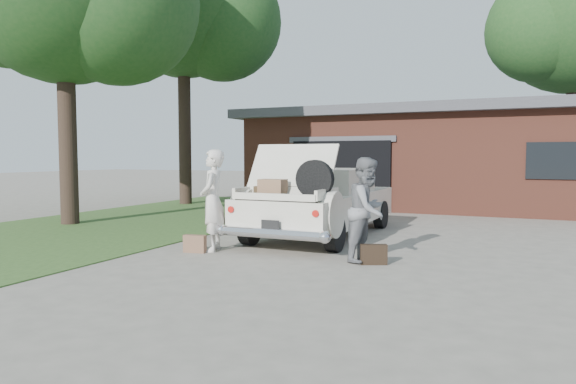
% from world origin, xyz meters
% --- Properties ---
extents(ground, '(90.00, 90.00, 0.00)m').
position_xyz_m(ground, '(0.00, 0.00, 0.00)').
color(ground, gray).
rests_on(ground, ground).
extents(grass_strip, '(6.00, 16.00, 0.02)m').
position_xyz_m(grass_strip, '(-5.50, 3.00, 0.01)').
color(grass_strip, '#2D4C1E').
rests_on(grass_strip, ground).
extents(house, '(12.80, 7.80, 3.30)m').
position_xyz_m(house, '(0.98, 11.47, 1.67)').
color(house, brown).
rests_on(house, ground).
extents(tree_back, '(6.39, 5.56, 10.05)m').
position_xyz_m(tree_back, '(-7.18, 7.76, 6.96)').
color(tree_back, '#38281E').
rests_on(tree_back, ground).
extents(sedan, '(2.03, 5.08, 1.95)m').
position_xyz_m(sedan, '(-0.22, 2.85, 0.75)').
color(sedan, silver).
rests_on(sedan, ground).
extents(woman_left, '(0.65, 0.78, 1.84)m').
position_xyz_m(woman_left, '(-1.40, 0.39, 0.92)').
color(woman_left, silver).
rests_on(woman_left, ground).
extents(woman_right, '(0.78, 0.93, 1.70)m').
position_xyz_m(woman_right, '(1.41, 0.63, 0.85)').
color(woman_right, slate).
rests_on(woman_right, ground).
extents(suitcase_left, '(0.42, 0.19, 0.31)m').
position_xyz_m(suitcase_left, '(-1.61, 0.11, 0.16)').
color(suitcase_left, brown).
rests_on(suitcase_left, ground).
extents(suitcase_right, '(0.44, 0.29, 0.32)m').
position_xyz_m(suitcase_right, '(1.57, 0.43, 0.16)').
color(suitcase_right, black).
rests_on(suitcase_right, ground).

